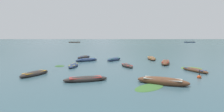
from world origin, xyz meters
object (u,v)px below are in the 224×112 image
(rowboat_0, at_px, (151,58))
(ferry_0, at_px, (74,42))
(ferry_1, at_px, (190,42))
(rowboat_6, at_px, (127,66))
(rowboat_10, at_px, (84,57))
(rowboat_1, at_px, (87,60))
(rowboat_8, at_px, (86,79))
(rowboat_9, at_px, (73,65))
(rowboat_5, at_px, (35,74))
(rowboat_7, at_px, (165,63))
(rowboat_2, at_px, (195,70))
(rowboat_4, at_px, (162,81))
(rowboat_3, at_px, (114,59))
(mooring_buoy, at_px, (199,77))

(rowboat_0, height_order, ferry_0, ferry_0)
(ferry_0, xyz_separation_m, ferry_1, (106.45, 15.24, 0.00))
(rowboat_6, bearing_deg, rowboat_10, 133.75)
(rowboat_1, xyz_separation_m, ferry_1, (62.91, 136.53, 0.25))
(rowboat_1, bearing_deg, rowboat_8, -75.50)
(rowboat_9, xyz_separation_m, ferry_0, (-43.21, 126.84, 0.29))
(rowboat_5, height_order, ferry_0, ferry_0)
(rowboat_7, bearing_deg, rowboat_0, 104.66)
(rowboat_2, xyz_separation_m, rowboat_4, (-4.69, -5.73, 0.07))
(rowboat_7, height_order, rowboat_9, rowboat_7)
(rowboat_2, bearing_deg, rowboat_3, 139.82)
(rowboat_4, relative_size, rowboat_8, 1.09)
(rowboat_5, xyz_separation_m, mooring_buoy, (16.32, 0.57, -0.08))
(rowboat_3, height_order, mooring_buoy, mooring_buoy)
(rowboat_8, height_order, mooring_buoy, mooring_buoy)
(ferry_0, bearing_deg, rowboat_5, -72.78)
(rowboat_9, relative_size, ferry_0, 0.36)
(rowboat_1, bearing_deg, rowboat_10, 111.86)
(rowboat_3, bearing_deg, rowboat_6, -69.24)
(rowboat_0, relative_size, rowboat_10, 1.27)
(ferry_0, xyz_separation_m, mooring_buoy, (57.34, -131.80, -0.35))
(rowboat_3, xyz_separation_m, rowboat_8, (-1.19, -14.05, -0.03))
(rowboat_0, height_order, rowboat_8, rowboat_0)
(rowboat_2, distance_m, rowboat_10, 19.64)
(rowboat_0, xyz_separation_m, rowboat_3, (-6.59, -2.20, -0.01))
(rowboat_7, relative_size, mooring_buoy, 4.87)
(rowboat_6, bearing_deg, rowboat_5, -146.35)
(rowboat_1, relative_size, ferry_1, 0.37)
(ferry_1, xyz_separation_m, mooring_buoy, (-49.11, -147.04, -0.35))
(rowboat_9, relative_size, rowboat_10, 0.98)
(rowboat_3, relative_size, ferry_1, 0.36)
(rowboat_2, relative_size, mooring_buoy, 3.73)
(rowboat_1, bearing_deg, ferry_0, 109.75)
(rowboat_8, bearing_deg, rowboat_5, 164.17)
(rowboat_1, height_order, mooring_buoy, mooring_buoy)
(rowboat_9, height_order, ferry_1, ferry_1)
(rowboat_0, distance_m, rowboat_5, 19.95)
(rowboat_9, bearing_deg, rowboat_0, 38.53)
(rowboat_8, relative_size, ferry_1, 0.40)
(rowboat_7, bearing_deg, rowboat_5, -148.12)
(ferry_0, bearing_deg, rowboat_7, -65.53)
(rowboat_10, bearing_deg, rowboat_0, -1.74)
(rowboat_8, height_order, ferry_0, ferry_0)
(rowboat_4, bearing_deg, rowboat_5, 171.41)
(rowboat_0, distance_m, rowboat_7, 5.47)
(rowboat_4, height_order, rowboat_6, rowboat_4)
(rowboat_0, relative_size, rowboat_5, 1.33)
(rowboat_10, xyz_separation_m, ferry_1, (64.48, 132.62, 0.25))
(rowboat_5, relative_size, ferry_0, 0.36)
(rowboat_7, xyz_separation_m, rowboat_8, (-9.16, -10.96, -0.05))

